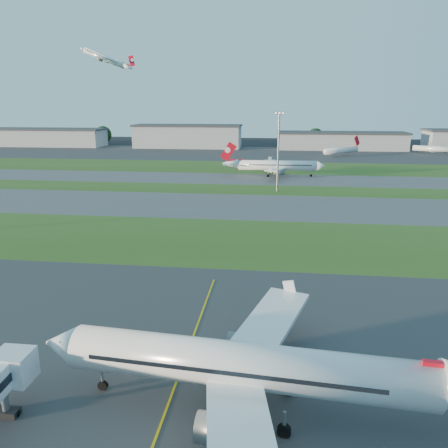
# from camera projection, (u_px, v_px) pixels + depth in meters

# --- Properties ---
(ground) EXTENTS (700.00, 700.00, 0.00)m
(ground) POSITION_uv_depth(u_px,v_px,m) (123.00, 393.00, 43.84)
(ground) COLOR black
(ground) RESTS_ON ground
(apron_near) EXTENTS (300.00, 70.00, 0.01)m
(apron_near) POSITION_uv_depth(u_px,v_px,m) (123.00, 393.00, 43.84)
(apron_near) COLOR #333335
(apron_near) RESTS_ON ground
(grass_strip_a) EXTENTS (300.00, 34.00, 0.01)m
(grass_strip_a) POSITION_uv_depth(u_px,v_px,m) (206.00, 240.00, 93.62)
(grass_strip_a) COLOR #35521B
(grass_strip_a) RESTS_ON ground
(taxiway_a) EXTENTS (300.00, 32.00, 0.01)m
(taxiway_a) POSITION_uv_depth(u_px,v_px,m) (224.00, 206.00, 125.21)
(taxiway_a) COLOR #515154
(taxiway_a) RESTS_ON ground
(grass_strip_b) EXTENTS (300.00, 18.00, 0.01)m
(grass_strip_b) POSITION_uv_depth(u_px,v_px,m) (233.00, 189.00, 149.15)
(grass_strip_b) COLOR #35521B
(grass_strip_b) RESTS_ON ground
(taxiway_b) EXTENTS (300.00, 26.00, 0.01)m
(taxiway_b) POSITION_uv_depth(u_px,v_px,m) (238.00, 179.00, 170.21)
(taxiway_b) COLOR #515154
(taxiway_b) RESTS_ON ground
(grass_strip_c) EXTENTS (300.00, 40.00, 0.01)m
(grass_strip_c) POSITION_uv_depth(u_px,v_px,m) (245.00, 167.00, 201.81)
(grass_strip_c) COLOR #35521B
(grass_strip_c) RESTS_ON ground
(apron_far) EXTENTS (400.00, 80.00, 0.01)m
(apron_far) POSITION_uv_depth(u_px,v_px,m) (252.00, 153.00, 259.25)
(apron_far) COLOR #333335
(apron_far) RESTS_ON ground
(yellow_line) EXTENTS (0.25, 60.00, 0.02)m
(yellow_line) POSITION_uv_depth(u_px,v_px,m) (171.00, 397.00, 43.26)
(yellow_line) COLOR gold
(yellow_line) RESTS_ON ground
(airliner_parked) EXTENTS (41.74, 35.30, 13.02)m
(airliner_parked) POSITION_uv_depth(u_px,v_px,m) (249.00, 367.00, 40.27)
(airliner_parked) COLOR white
(airliner_parked) RESTS_ON ground
(airliner_taxiing) EXTENTS (38.84, 32.95, 12.12)m
(airliner_taxiing) POSITION_uv_depth(u_px,v_px,m) (276.00, 166.00, 175.50)
(airliner_taxiing) COLOR white
(airliner_taxiing) RESTS_ON ground
(airliner_departing) EXTENTS (29.28, 24.86, 9.14)m
(airliner_departing) POSITION_uv_depth(u_px,v_px,m) (105.00, 58.00, 235.92)
(airliner_departing) COLOR white
(mini_jet_near) EXTENTS (22.51, 20.33, 9.48)m
(mini_jet_near) POSITION_uv_depth(u_px,v_px,m) (341.00, 150.00, 243.95)
(mini_jet_near) COLOR white
(mini_jet_near) RESTS_ON ground
(mini_jet_far) EXTENTS (26.29, 14.61, 9.48)m
(mini_jet_far) POSITION_uv_depth(u_px,v_px,m) (437.00, 149.00, 251.64)
(mini_jet_far) COLOR white
(mini_jet_far) RESTS_ON ground
(light_mast_centre) EXTENTS (3.20, 0.70, 25.80)m
(light_mast_centre) POSITION_uv_depth(u_px,v_px,m) (278.00, 147.00, 141.58)
(light_mast_centre) COLOR gray
(light_mast_centre) RESTS_ON ground
(hangar_far_west) EXTENTS (91.80, 23.00, 12.20)m
(hangar_far_west) POSITION_uv_depth(u_px,v_px,m) (40.00, 137.00, 303.73)
(hangar_far_west) COLOR gray
(hangar_far_west) RESTS_ON ground
(hangar_west) EXTENTS (71.40, 23.00, 15.20)m
(hangar_west) POSITION_uv_depth(u_px,v_px,m) (188.00, 136.00, 291.17)
(hangar_west) COLOR gray
(hangar_west) RESTS_ON ground
(hangar_east) EXTENTS (81.60, 23.00, 11.20)m
(hangar_east) POSITION_uv_depth(u_px,v_px,m) (341.00, 141.00, 280.11)
(hangar_east) COLOR gray
(hangar_east) RESTS_ON ground
(tree_west) EXTENTS (12.10, 12.10, 13.20)m
(tree_west) POSITION_uv_depth(u_px,v_px,m) (103.00, 135.00, 313.19)
(tree_west) COLOR black
(tree_west) RESTS_ON ground
(tree_mid_west) EXTENTS (9.90, 9.90, 10.80)m
(tree_mid_west) POSITION_uv_depth(u_px,v_px,m) (227.00, 138.00, 299.28)
(tree_mid_west) COLOR black
(tree_mid_west) RESTS_ON ground
(tree_mid_east) EXTENTS (11.55, 11.55, 12.60)m
(tree_mid_east) POSITION_uv_depth(u_px,v_px,m) (315.00, 137.00, 294.94)
(tree_mid_east) COLOR black
(tree_mid_east) RESTS_ON ground
(tree_east) EXTENTS (10.45, 10.45, 11.40)m
(tree_east) POSITION_uv_depth(u_px,v_px,m) (432.00, 139.00, 284.51)
(tree_east) COLOR black
(tree_east) RESTS_ON ground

